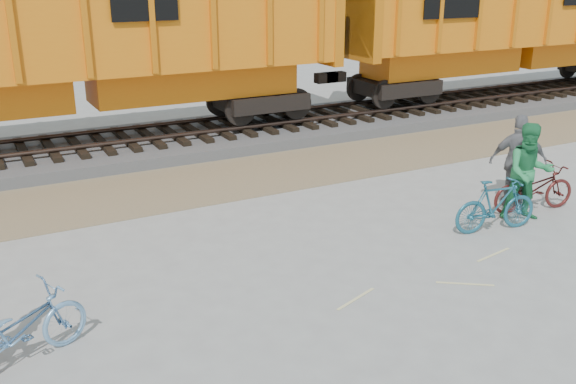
% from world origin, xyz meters
% --- Properties ---
extents(ground, '(120.00, 120.00, 0.00)m').
position_xyz_m(ground, '(0.00, 0.00, 0.00)').
color(ground, '#9E9E99').
rests_on(ground, ground).
extents(gravel_strip, '(120.00, 3.00, 0.02)m').
position_xyz_m(gravel_strip, '(0.00, 5.50, 0.01)').
color(gravel_strip, '#917E5A').
rests_on(gravel_strip, ground).
extents(ballast_bed, '(120.00, 4.00, 0.30)m').
position_xyz_m(ballast_bed, '(0.00, 9.00, 0.15)').
color(ballast_bed, slate).
rests_on(ballast_bed, ground).
extents(track, '(120.00, 2.60, 0.24)m').
position_xyz_m(track, '(0.00, 9.00, 0.47)').
color(track, black).
rests_on(track, ballast_bed).
extents(hopper_car_center, '(14.00, 3.13, 4.65)m').
position_xyz_m(hopper_car_center, '(-3.01, 9.00, 3.01)').
color(hopper_car_center, black).
rests_on(hopper_car_center, track).
extents(hopper_car_right, '(14.00, 3.13, 4.65)m').
position_xyz_m(hopper_car_right, '(11.99, 9.00, 3.01)').
color(hopper_car_right, black).
rests_on(hopper_car_right, track).
extents(bicycle_blue, '(1.97, 1.29, 0.98)m').
position_xyz_m(bicycle_blue, '(-5.65, -0.25, 0.49)').
color(bicycle_blue, '#6FA1CE').
rests_on(bicycle_blue, ground).
extents(bicycle_teal, '(1.77, 0.77, 1.03)m').
position_xyz_m(bicycle_teal, '(2.79, 0.21, 0.51)').
color(bicycle_teal, '#1D5A70').
rests_on(bicycle_teal, ground).
extents(bicycle_maroon, '(1.93, 0.97, 0.97)m').
position_xyz_m(bicycle_maroon, '(4.28, 0.65, 0.49)').
color(bicycle_maroon, '#511B18').
rests_on(bicycle_maroon, ground).
extents(person_man, '(1.18, 1.10, 1.94)m').
position_xyz_m(person_man, '(3.79, 0.41, 0.97)').
color(person_man, '#247C45').
rests_on(person_man, ground).
extents(person_woman, '(1.18, 1.07, 1.94)m').
position_xyz_m(person_woman, '(4.18, 1.05, 0.97)').
color(person_woman, slate).
rests_on(person_woman, ground).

